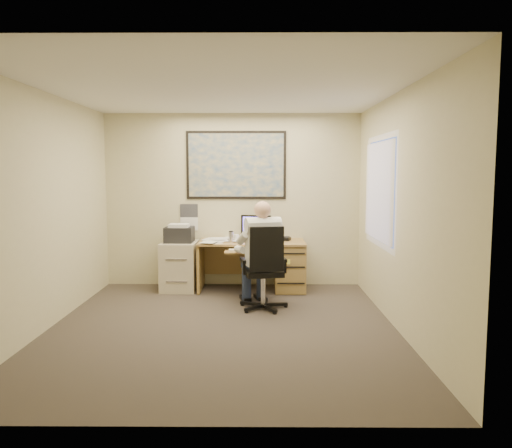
{
  "coord_description": "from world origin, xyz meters",
  "views": [
    {
      "loc": [
        0.43,
        -5.61,
        1.8
      ],
      "look_at": [
        0.38,
        1.3,
        1.07
      ],
      "focal_mm": 35.0,
      "sensor_mm": 36.0,
      "label": 1
    }
  ],
  "objects_px": {
    "office_chair": "(262,285)",
    "person": "(263,255)",
    "desk": "(273,261)",
    "filing_cabinet": "(180,261)"
  },
  "relations": [
    {
      "from": "office_chair",
      "to": "person",
      "type": "xyz_separation_m",
      "value": [
        0.01,
        0.08,
        0.38
      ]
    },
    {
      "from": "filing_cabinet",
      "to": "office_chair",
      "type": "height_order",
      "value": "office_chair"
    },
    {
      "from": "desk",
      "to": "office_chair",
      "type": "bearing_deg",
      "value": -98.9
    },
    {
      "from": "office_chair",
      "to": "person",
      "type": "relative_size",
      "value": 0.78
    },
    {
      "from": "filing_cabinet",
      "to": "office_chair",
      "type": "distance_m",
      "value": 1.68
    },
    {
      "from": "desk",
      "to": "person",
      "type": "xyz_separation_m",
      "value": [
        -0.16,
        -1.03,
        0.27
      ]
    },
    {
      "from": "desk",
      "to": "office_chair",
      "type": "distance_m",
      "value": 1.13
    },
    {
      "from": "desk",
      "to": "person",
      "type": "bearing_deg",
      "value": -99.08
    },
    {
      "from": "office_chair",
      "to": "desk",
      "type": "bearing_deg",
      "value": 70.63
    },
    {
      "from": "desk",
      "to": "office_chair",
      "type": "relative_size",
      "value": 1.44
    }
  ]
}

